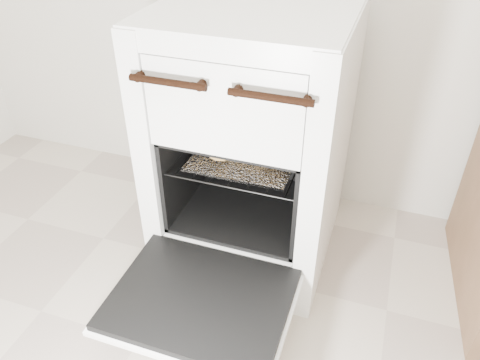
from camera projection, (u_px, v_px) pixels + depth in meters
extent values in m
cube|color=silver|center=(255.00, 141.00, 1.46)|extent=(0.53, 0.57, 0.82)
cylinder|color=black|center=(167.00, 82.00, 1.09)|extent=(0.20, 0.02, 0.02)
cylinder|color=black|center=(270.00, 97.00, 1.02)|extent=(0.20, 0.02, 0.02)
cube|color=black|center=(201.00, 299.00, 1.23)|extent=(0.46, 0.36, 0.02)
cube|color=silver|center=(201.00, 303.00, 1.24)|extent=(0.48, 0.37, 0.01)
cylinder|color=black|center=(190.00, 144.00, 1.46)|extent=(0.01, 0.37, 0.01)
cylinder|color=black|center=(310.00, 166.00, 1.36)|extent=(0.01, 0.37, 0.01)
cylinder|color=black|center=(227.00, 187.00, 1.27)|extent=(0.38, 0.01, 0.01)
cylinder|color=black|center=(264.00, 127.00, 1.55)|extent=(0.38, 0.01, 0.01)
cylinder|color=black|center=(199.00, 145.00, 1.45)|extent=(0.00, 0.36, 0.00)
cylinder|color=black|center=(215.00, 148.00, 1.44)|extent=(0.00, 0.36, 0.00)
cylinder|color=black|center=(231.00, 151.00, 1.42)|extent=(0.00, 0.36, 0.00)
cylinder|color=black|center=(248.00, 154.00, 1.41)|extent=(0.00, 0.36, 0.00)
cylinder|color=black|center=(265.00, 157.00, 1.39)|extent=(0.00, 0.36, 0.00)
cylinder|color=black|center=(282.00, 161.00, 1.38)|extent=(0.00, 0.36, 0.00)
cylinder|color=black|center=(300.00, 164.00, 1.37)|extent=(0.00, 0.36, 0.00)
cube|color=white|center=(246.00, 156.00, 1.39)|extent=(0.30, 0.27, 0.01)
ellipsoid|color=#BB894A|center=(221.00, 151.00, 1.37)|extent=(0.11, 0.11, 0.04)
ellipsoid|color=#BB894A|center=(270.00, 141.00, 1.42)|extent=(0.09, 0.09, 0.04)
ellipsoid|color=#BB894A|center=(265.00, 148.00, 1.38)|extent=(0.11, 0.11, 0.04)
ellipsoid|color=#BB894A|center=(275.00, 154.00, 1.35)|extent=(0.13, 0.13, 0.04)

